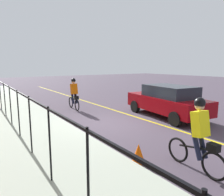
% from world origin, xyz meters
% --- Properties ---
extents(ground_plane, '(80.00, 80.00, 0.00)m').
position_xyz_m(ground_plane, '(0.00, 0.00, 0.00)').
color(ground_plane, '#483D4A').
extents(lane_line_centre, '(36.00, 0.12, 0.01)m').
position_xyz_m(lane_line_centre, '(0.00, -1.60, 0.00)').
color(lane_line_centre, yellow).
rests_on(lane_line_centre, ground).
extents(sidewalk, '(40.00, 3.20, 0.15)m').
position_xyz_m(sidewalk, '(0.00, 3.40, 0.07)').
color(sidewalk, '#A5AF9D').
rests_on(sidewalk, ground).
extents(iron_fence, '(21.93, 0.04, 1.60)m').
position_xyz_m(iron_fence, '(1.00, 3.80, 1.32)').
color(iron_fence, black).
rests_on(iron_fence, sidewalk).
extents(cyclist_lead, '(1.71, 0.38, 1.83)m').
position_xyz_m(cyclist_lead, '(3.68, 0.20, 0.91)').
color(cyclist_lead, black).
rests_on(cyclist_lead, ground).
extents(cyclist_follow, '(1.71, 0.38, 1.83)m').
position_xyz_m(cyclist_follow, '(-4.56, 0.67, 0.91)').
color(cyclist_follow, black).
rests_on(cyclist_follow, ground).
extents(patrol_sedan, '(4.58, 2.33, 1.58)m').
position_xyz_m(patrol_sedan, '(-0.49, -2.94, 0.82)').
color(patrol_sedan, maroon).
rests_on(patrol_sedan, ground).
extents(traffic_cone_near, '(0.36, 0.36, 0.52)m').
position_xyz_m(traffic_cone_near, '(-3.42, 1.54, 0.26)').
color(traffic_cone_near, '#ED5506').
rests_on(traffic_cone_near, ground).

